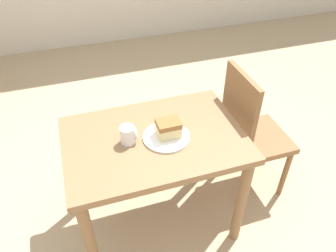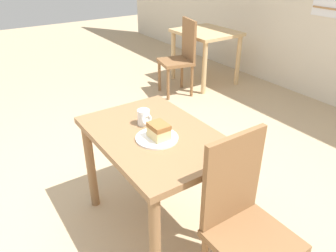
% 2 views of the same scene
% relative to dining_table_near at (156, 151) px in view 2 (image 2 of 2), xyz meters
% --- Properties ---
extents(ground_plane, '(14.00, 14.00, 0.00)m').
position_rel_dining_table_near_xyz_m(ground_plane, '(-0.15, -0.24, -0.59)').
color(ground_plane, tan).
extents(dining_table_near, '(0.94, 0.64, 0.71)m').
position_rel_dining_table_near_xyz_m(dining_table_near, '(0.00, 0.00, 0.00)').
color(dining_table_near, olive).
rests_on(dining_table_near, ground_plane).
extents(dining_table_far, '(0.78, 0.68, 0.71)m').
position_rel_dining_table_near_xyz_m(dining_table_far, '(-1.94, 2.02, -0.01)').
color(dining_table_far, tan).
rests_on(dining_table_far, ground_plane).
extents(chair_near_window, '(0.38, 0.38, 0.93)m').
position_rel_dining_table_near_xyz_m(chair_near_window, '(0.65, 0.10, -0.10)').
color(chair_near_window, brown).
rests_on(chair_near_window, ground_plane).
extents(chair_far_corner, '(0.45, 0.45, 0.93)m').
position_rel_dining_table_near_xyz_m(chair_far_corner, '(-1.79, 1.49, -0.10)').
color(chair_far_corner, brown).
rests_on(chair_far_corner, ground_plane).
extents(plate, '(0.24, 0.24, 0.01)m').
position_rel_dining_table_near_xyz_m(plate, '(0.06, -0.03, 0.13)').
color(plate, white).
rests_on(plate, dining_table_near).
extents(cake_slice, '(0.12, 0.09, 0.09)m').
position_rel_dining_table_near_xyz_m(cake_slice, '(0.07, -0.02, 0.18)').
color(cake_slice, '#E5CC89').
rests_on(cake_slice, plate).
extents(coffee_mug, '(0.08, 0.08, 0.10)m').
position_rel_dining_table_near_xyz_m(coffee_mug, '(-0.13, 0.00, 0.17)').
color(coffee_mug, white).
rests_on(coffee_mug, dining_table_near).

